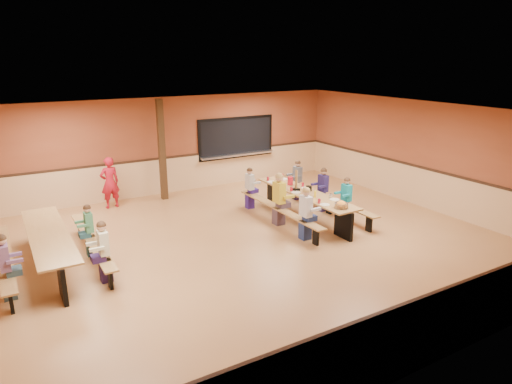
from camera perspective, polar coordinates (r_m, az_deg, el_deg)
ground at (r=10.48m, az=-2.18°, el=-6.92°), size 12.00×12.00×0.00m
room_envelope at (r=10.22m, az=-2.23°, el=-3.37°), size 12.04×10.04×3.02m
kitchen_pass_through at (r=15.44m, az=-2.46°, el=6.59°), size 2.78×0.28×1.38m
structural_post at (r=13.85m, az=-11.68°, el=5.12°), size 0.18×0.18×3.00m
cafeteria_table_main at (r=12.14m, az=6.17°, el=-1.00°), size 1.91×3.70×0.74m
cafeteria_table_second at (r=10.27m, az=-24.41°, el=-5.82°), size 1.91×3.70×0.74m
seated_child_white_left at (r=10.78m, az=6.22°, el=-2.74°), size 0.39×0.32×1.26m
seated_adult_yellow at (r=11.65m, az=2.89°, el=-0.94°), size 0.43×0.35×1.34m
seated_child_grey_left at (r=12.92m, az=-0.79°, el=0.45°), size 0.35×0.29×1.17m
seated_child_teal_right at (r=12.13m, az=11.19°, el=-0.95°), size 0.35×0.29×1.17m
seated_child_navy_right at (r=12.83m, az=8.36°, el=0.27°), size 0.37×0.30×1.22m
seated_child_char_right at (r=13.77m, az=5.18°, el=1.48°), size 0.36×0.30×1.19m
seated_child_purple_sec at (r=9.27m, az=-28.80°, el=-8.27°), size 0.37×0.31×1.22m
seated_child_green_sec at (r=10.50m, az=-20.09°, el=-4.56°), size 0.34×0.28×1.15m
seated_child_tan_sec at (r=9.22m, az=-18.47°, el=-7.13°), size 0.37×0.30×1.21m
standing_woman at (r=13.57m, az=-17.81°, el=1.13°), size 0.58×0.42×1.48m
punch_pitcher at (r=12.72m, az=4.30°, el=1.40°), size 0.16×0.16×0.22m
chip_bowl at (r=10.94m, az=10.62°, el=-1.61°), size 0.32×0.32×0.15m
napkin_dispenser at (r=12.22m, az=6.61°, el=0.47°), size 0.10×0.14×0.13m
condiment_mustard at (r=11.66m, az=7.40°, el=-0.26°), size 0.06×0.06×0.17m
condiment_ketchup at (r=11.89m, az=6.01°, el=0.13°), size 0.06×0.06×0.17m
table_paddle at (r=12.18m, az=5.04°, el=0.82°), size 0.16×0.16×0.56m
place_settings at (r=12.06m, az=6.21°, el=0.22°), size 0.65×3.30×0.11m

